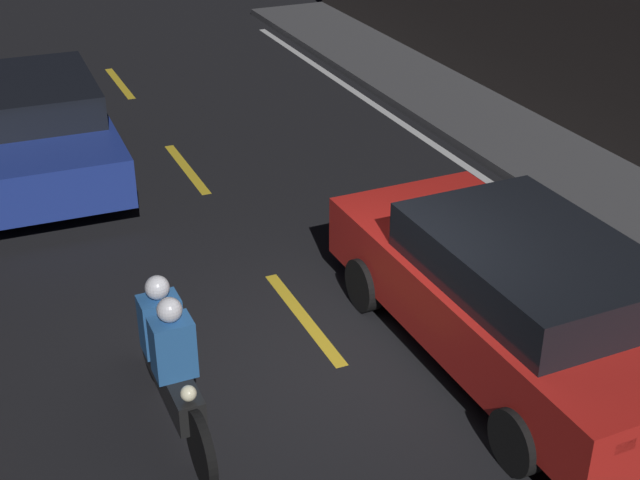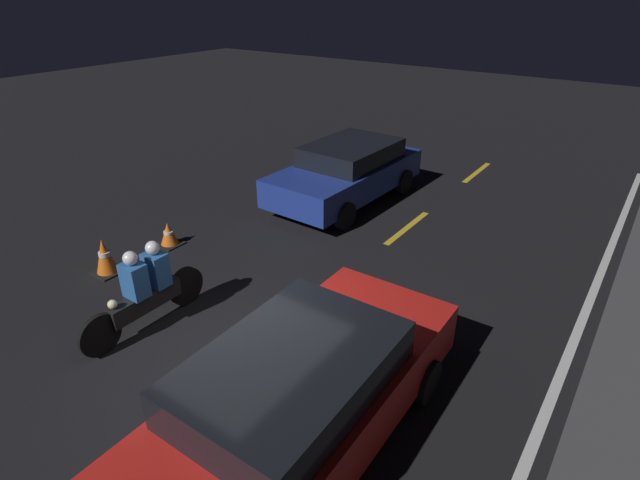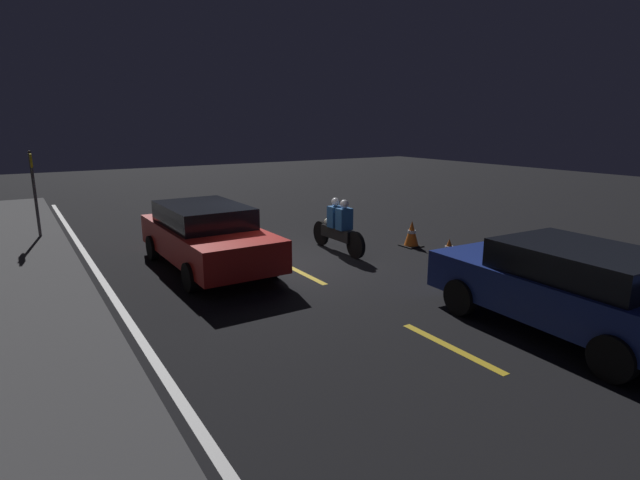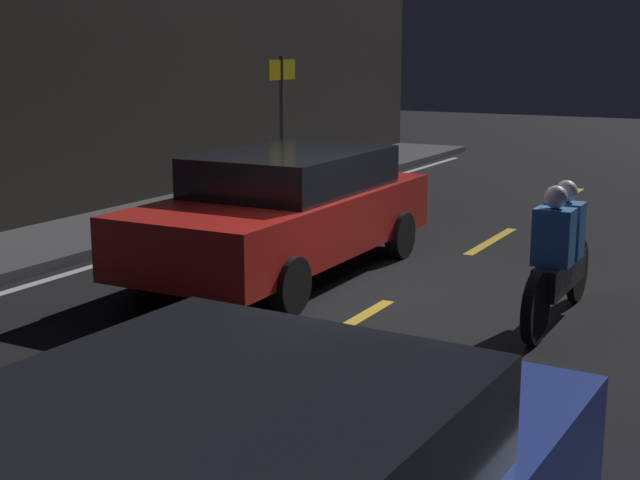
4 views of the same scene
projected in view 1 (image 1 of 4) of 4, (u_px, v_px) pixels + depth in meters
ground_plane at (342, 367)px, 8.98m from camera, size 56.00×56.00×0.00m
lane_dash_a at (120, 83)px, 17.05m from camera, size 2.00×0.14×0.01m
lane_dash_b at (187, 169)px, 13.42m from camera, size 2.00×0.14×0.01m
lane_dash_c at (304, 317)px, 9.79m from camera, size 2.00×0.14×0.01m
sedan_blue at (38, 127)px, 12.79m from camera, size 4.40×2.14×1.45m
taxi_red at (516, 294)px, 8.75m from camera, size 4.60×2.03×1.46m
motorcycle at (170, 361)px, 7.95m from camera, size 2.29×0.36×1.41m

